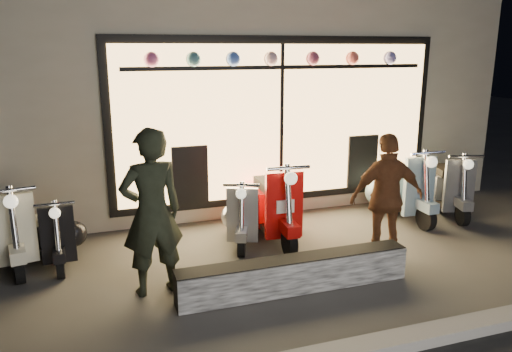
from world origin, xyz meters
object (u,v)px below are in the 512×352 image
Objects in this scene: scooter_red at (270,204)px; woman at (387,198)px; graffiti_barrier at (295,274)px; man at (152,213)px; scooter_silver at (245,213)px.

scooter_red is 1.75m from woman.
woman is (1.10, -1.30, 0.37)m from scooter_red.
man is at bearing 162.28° from graffiti_barrier.
scooter_red is at bearing -154.19° from man.
man reaches higher than scooter_silver.
graffiti_barrier is 1.66m from woman.
scooter_red is at bearing 25.46° from scooter_silver.
man is 1.14× the size of woman.
woman reaches higher than scooter_red.
scooter_silver is at bearing -173.17° from scooter_red.
man reaches higher than woman.
scooter_silver is 2.02m from woman.
graffiti_barrier is 1.75m from scooter_silver.
scooter_red is 0.97× the size of woman.
scooter_red is 0.86× the size of man.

